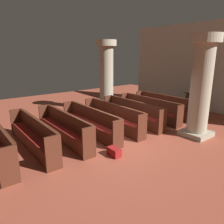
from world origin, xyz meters
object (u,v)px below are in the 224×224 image
pew_row_6 (33,134)px  pew_row_1 (149,108)px  lectern (189,104)px  pillar_far_side (106,75)px  kneeler_box_red (114,152)px  pew_row_4 (90,121)px  pew_row_2 (132,112)px  pew_row_3 (113,116)px  pillar_aisle_side (201,85)px  pew_row_5 (64,127)px  pew_row_0 (164,105)px

pew_row_6 → pew_row_1: bearing=90.0°
pew_row_1 → lectern: 2.35m
pew_row_1 → pillar_far_side: pillar_far_side is taller
pew_row_6 → kneeler_box_red: bearing=41.0°
pew_row_4 → pew_row_6: 2.14m
pew_row_2 → pillar_far_side: size_ratio=0.95×
pew_row_4 → kneeler_box_red: size_ratio=7.78×
pew_row_3 → pillar_aisle_side: 3.48m
pew_row_3 → pew_row_5: 2.14m
pew_row_1 → pew_row_2: bearing=-90.0°
pew_row_0 → lectern: size_ratio=3.15×
pew_row_2 → pew_row_5: 3.20m
pew_row_4 → lectern: lectern is taller
pillar_far_side → lectern: size_ratio=3.32×
pew_row_4 → pillar_far_side: 3.87m
pew_row_5 → pillar_aisle_side: (2.55, 4.06, 1.37)m
pew_row_6 → pew_row_0: bearing=90.0°
pew_row_0 → pillar_aisle_side: bearing=-26.6°
pillar_aisle_side → pew_row_3: bearing=-143.0°
pew_row_0 → pew_row_2: (0.00, -2.14, 0.00)m
lectern → pew_row_4: bearing=-96.2°
pew_row_4 → lectern: 5.51m
pew_row_1 → pew_row_5: size_ratio=1.00×
pew_row_6 → pillar_far_side: (-2.50, 4.74, 1.37)m
pew_row_1 → pew_row_4: (0.00, -3.20, 0.00)m
pillar_aisle_side → lectern: pillar_aisle_side is taller
pillar_aisle_side → pew_row_5: bearing=-122.2°
lectern → pillar_far_side: bearing=-137.2°
pew_row_3 → pew_row_5: same height
pew_row_2 → pew_row_5: same height
kneeler_box_red → pew_row_1: bearing=118.7°
pew_row_0 → pew_row_4: same height
pew_row_2 → pew_row_4: 2.14m
pew_row_2 → pew_row_4: same height
pew_row_0 → pillar_far_side: (-2.50, -1.66, 1.37)m
pew_row_3 → pew_row_4: size_ratio=1.00×
pew_row_2 → pew_row_6: (0.00, -4.27, 0.00)m
pew_row_5 → kneeler_box_red: (1.98, 0.65, -0.38)m
pew_row_1 → pillar_far_side: bearing=-166.7°
pillar_aisle_side → lectern: 3.47m
pew_row_4 → pillar_aisle_side: (2.55, 2.99, 1.37)m
pew_row_6 → lectern: size_ratio=3.15×
pew_row_2 → pillar_far_side: bearing=169.3°
pillar_far_side → kneeler_box_red: (4.48, -3.03, -1.74)m
pew_row_2 → pillar_aisle_side: bearing=18.5°
pew_row_1 → pew_row_6: size_ratio=1.00×
pew_row_0 → pew_row_6: same height
lectern → pew_row_2: bearing=-100.0°
pew_row_1 → pew_row_2: same height
pillar_aisle_side → lectern: (-1.96, 2.49, -1.41)m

